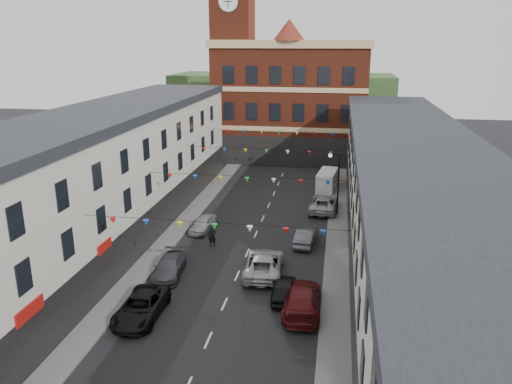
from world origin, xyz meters
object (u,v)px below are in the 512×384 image
Objects in this scene: car_right_d at (284,289)px; car_right_f at (324,204)px; car_right_e at (306,237)px; white_van at (327,180)px; pedestrian at (212,236)px; car_left_d at (169,267)px; moving_car at (264,264)px; car_left_c at (141,307)px; street_lamp at (336,176)px; car_left_e at (203,224)px; car_right_c at (302,299)px.

car_right_f is at bearing -99.55° from car_right_d.
car_right_e is 16.13m from white_van.
car_right_f is at bearing 54.88° from pedestrian.
car_left_d is 0.79× the size of moving_car.
car_left_c is at bearing 43.96° from moving_car.
street_lamp is at bearing -103.49° from car_right_d.
car_right_d reaches higher than car_left_e.
car_right_e reaches higher than car_left_e.
pedestrian is at bearing 53.30° from car_right_f.
car_right_c is 1.02× the size of car_right_f.
car_left_e is at bearing 37.73° from car_right_f.
car_right_e is (-0.50, 10.50, -0.14)m from car_right_c.
pedestrian is (1.54, 11.14, 0.21)m from car_left_c.
car_right_f is 2.99× the size of pedestrian.
car_right_c is at bearing -84.59° from white_van.
street_lamp is at bearing -100.59° from car_right_e.
white_van is at bearing -93.71° from car_right_c.
car_right_d reaches higher than car_right_e.
car_right_f is 14.89m from moving_car.
car_right_f is (1.90, 17.68, 0.09)m from car_right_d.
white_van is (10.24, 14.54, 0.40)m from car_left_e.
car_left_e is 12.35m from car_right_f.
car_left_c reaches higher than car_left_e.
car_right_e is 6.37m from moving_car.
street_lamp is 17.18m from car_right_d.
car_left_c is at bearing 67.82° from car_right_f.
pedestrian reaches higher than car_right_c.
moving_car is (-2.56, -5.83, 0.12)m from car_right_e.
car_right_e is 0.72× the size of moving_car.
pedestrian reaches higher than car_left_d.
white_van is (2.00, 25.17, 0.37)m from car_right_d.
street_lamp is 1.06× the size of moving_car.
pedestrian is (-8.60, -17.75, -0.13)m from white_van.
car_right_c is at bearing 128.46° from car_right_d.
white_van is (3.80, 21.91, 0.26)m from moving_car.
car_left_c is 1.28× the size of car_right_d.
car_right_c reaches higher than car_left_e.
car_right_e is at bearing -117.49° from moving_car.
car_left_c is 0.90× the size of moving_car.
car_left_e is at bearing 89.64° from car_left_c.
pedestrian is (-9.55, -9.19, -2.99)m from street_lamp.
street_lamp reaches higher than car_right_e.
car_left_d is (-11.29, -14.69, -3.26)m from street_lamp.
car_right_c is 1.41× the size of car_right_d.
car_right_e is at bearing 54.46° from car_left_c.
car_right_c reaches higher than car_left_d.
car_right_f is (-1.05, 1.07, -3.14)m from street_lamp.
white_van is (10.34, 23.25, 0.40)m from car_left_d.
white_van reaches higher than car_right_f.
street_lamp is 13.10m from car_left_e.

